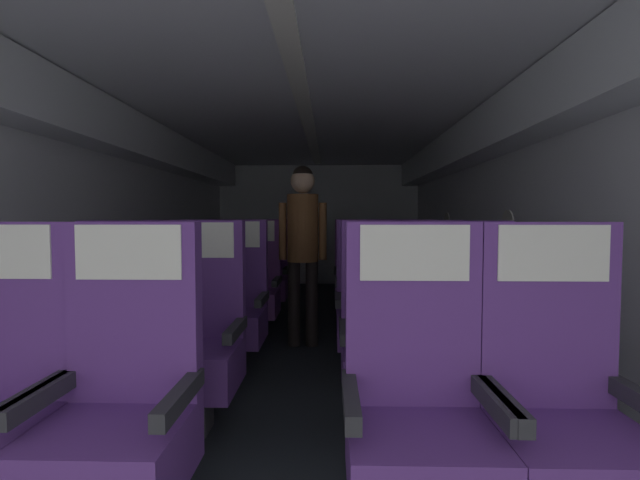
{
  "coord_description": "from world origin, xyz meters",
  "views": [
    {
      "loc": [
        0.22,
        0.13,
        1.15
      ],
      "look_at": [
        0.11,
        4.39,
        0.94
      ],
      "focal_mm": 24.66,
      "sensor_mm": 36.0,
      "label": 1
    }
  ],
  "objects_px": {
    "seat_c_right_aisle": "(436,308)",
    "seat_e_right_window": "(356,276)",
    "seat_b_right_aisle": "(474,341)",
    "flight_attendant": "(303,235)",
    "seat_a_right_aisle": "(562,416)",
    "seat_b_left_window": "(112,339)",
    "seat_a_left_aisle": "(120,411)",
    "seat_a_right_window": "(418,414)",
    "seat_b_right_window": "(386,342)",
    "seat_e_right_aisle": "(398,276)",
    "seat_e_left_aisle": "(267,276)",
    "seat_d_right_window": "(362,289)",
    "seat_e_left_window": "(227,276)",
    "seat_b_left_aisle": "(196,340)",
    "seat_d_left_aisle": "(253,288)",
    "seat_c_left_aisle": "(233,307)",
    "seat_d_right_aisle": "(413,289)",
    "seat_c_right_window": "(369,308)",
    "seat_d_left_window": "(204,288)",
    "seat_c_left_window": "(170,307)"
  },
  "relations": [
    {
      "from": "seat_e_left_aisle",
      "to": "seat_e_right_window",
      "type": "distance_m",
      "value": 1.04
    },
    {
      "from": "seat_a_right_aisle",
      "to": "seat_e_left_aisle",
      "type": "distance_m",
      "value": 3.91
    },
    {
      "from": "seat_b_right_window",
      "to": "seat_e_right_aisle",
      "type": "distance_m",
      "value": 2.75
    },
    {
      "from": "seat_e_right_window",
      "to": "seat_b_right_aisle",
      "type": "bearing_deg",
      "value": -79.64
    },
    {
      "from": "seat_a_right_window",
      "to": "seat_c_right_window",
      "type": "relative_size",
      "value": 1.0
    },
    {
      "from": "seat_b_right_aisle",
      "to": "flight_attendant",
      "type": "bearing_deg",
      "value": 123.86
    },
    {
      "from": "seat_d_left_window",
      "to": "seat_e_left_window",
      "type": "height_order",
      "value": "same"
    },
    {
      "from": "seat_e_left_aisle",
      "to": "seat_b_right_window",
      "type": "bearing_deg",
      "value": -68.86
    },
    {
      "from": "seat_c_left_aisle",
      "to": "seat_e_left_window",
      "type": "distance_m",
      "value": 1.88
    },
    {
      "from": "seat_b_left_aisle",
      "to": "seat_b_left_window",
      "type": "bearing_deg",
      "value": 179.02
    },
    {
      "from": "seat_a_right_aisle",
      "to": "seat_c_right_window",
      "type": "xyz_separation_m",
      "value": [
        -0.5,
        1.78,
        0.0
      ]
    },
    {
      "from": "seat_b_left_window",
      "to": "seat_e_left_aisle",
      "type": "height_order",
      "value": "same"
    },
    {
      "from": "seat_a_right_aisle",
      "to": "seat_e_left_window",
      "type": "xyz_separation_m",
      "value": [
        -2.0,
        3.6,
        0.0
      ]
    },
    {
      "from": "seat_a_left_aisle",
      "to": "seat_a_right_window",
      "type": "distance_m",
      "value": 1.03
    },
    {
      "from": "seat_b_left_aisle",
      "to": "seat_c_left_window",
      "type": "distance_m",
      "value": 1.01
    },
    {
      "from": "seat_b_left_window",
      "to": "seat_b_left_aisle",
      "type": "height_order",
      "value": "same"
    },
    {
      "from": "seat_e_left_window",
      "to": "seat_e_right_aisle",
      "type": "distance_m",
      "value": 1.99
    },
    {
      "from": "seat_b_left_window",
      "to": "seat_c_right_window",
      "type": "distance_m",
      "value": 1.74
    },
    {
      "from": "seat_e_left_aisle",
      "to": "seat_e_right_window",
      "type": "xyz_separation_m",
      "value": [
        1.04,
        -0.0,
        0.0
      ]
    },
    {
      "from": "seat_b_right_aisle",
      "to": "seat_d_right_window",
      "type": "relative_size",
      "value": 1.0
    },
    {
      "from": "seat_b_right_window",
      "to": "seat_a_right_aisle",
      "type": "bearing_deg",
      "value": -61.32
    },
    {
      "from": "seat_b_left_window",
      "to": "seat_b_right_aisle",
      "type": "distance_m",
      "value": 2.0
    },
    {
      "from": "seat_e_left_aisle",
      "to": "seat_e_right_window",
      "type": "relative_size",
      "value": 1.0
    },
    {
      "from": "seat_c_right_aisle",
      "to": "seat_d_right_window",
      "type": "xyz_separation_m",
      "value": [
        -0.49,
        0.9,
        0.0
      ]
    },
    {
      "from": "seat_c_left_aisle",
      "to": "seat_e_right_aisle",
      "type": "distance_m",
      "value": 2.36
    },
    {
      "from": "seat_a_left_aisle",
      "to": "seat_d_left_aisle",
      "type": "bearing_deg",
      "value": 90.19
    },
    {
      "from": "seat_e_left_aisle",
      "to": "seat_d_right_aisle",
      "type": "bearing_deg",
      "value": -30.56
    },
    {
      "from": "seat_d_left_window",
      "to": "seat_a_right_aisle",
      "type": "bearing_deg",
      "value": -53.21
    },
    {
      "from": "seat_c_right_aisle",
      "to": "seat_d_right_window",
      "type": "distance_m",
      "value": 1.03
    },
    {
      "from": "seat_c_right_window",
      "to": "seat_e_right_window",
      "type": "relative_size",
      "value": 1.0
    },
    {
      "from": "seat_b_left_aisle",
      "to": "seat_d_left_aisle",
      "type": "bearing_deg",
      "value": 90.08
    },
    {
      "from": "seat_a_right_window",
      "to": "flight_attendant",
      "type": "height_order",
      "value": "flight_attendant"
    },
    {
      "from": "seat_b_left_aisle",
      "to": "seat_a_left_aisle",
      "type": "bearing_deg",
      "value": -89.58
    },
    {
      "from": "seat_a_right_aisle",
      "to": "seat_e_right_window",
      "type": "relative_size",
      "value": 1.0
    },
    {
      "from": "seat_c_right_window",
      "to": "seat_d_right_aisle",
      "type": "relative_size",
      "value": 1.0
    },
    {
      "from": "seat_a_right_aisle",
      "to": "seat_c_left_window",
      "type": "bearing_deg",
      "value": 138.27
    },
    {
      "from": "seat_e_left_window",
      "to": "seat_d_left_aisle",
      "type": "bearing_deg",
      "value": -62.5
    },
    {
      "from": "seat_d_left_aisle",
      "to": "seat_c_left_aisle",
      "type": "bearing_deg",
      "value": -89.73
    },
    {
      "from": "seat_b_left_aisle",
      "to": "seat_e_left_window",
      "type": "height_order",
      "value": "same"
    },
    {
      "from": "seat_d_left_aisle",
      "to": "seat_d_right_aisle",
      "type": "xyz_separation_m",
      "value": [
        1.53,
        -0.01,
        0.0
      ]
    },
    {
      "from": "seat_c_right_aisle",
      "to": "seat_d_right_window",
      "type": "bearing_deg",
      "value": 118.69
    },
    {
      "from": "seat_c_left_aisle",
      "to": "seat_e_left_window",
      "type": "height_order",
      "value": "same"
    },
    {
      "from": "seat_d_left_window",
      "to": "seat_d_right_window",
      "type": "relative_size",
      "value": 1.0
    },
    {
      "from": "seat_d_right_window",
      "to": "seat_e_right_window",
      "type": "relative_size",
      "value": 1.0
    },
    {
      "from": "seat_d_left_window",
      "to": "seat_e_left_window",
      "type": "distance_m",
      "value": 0.92
    },
    {
      "from": "seat_a_right_aisle",
      "to": "seat_b_left_window",
      "type": "relative_size",
      "value": 1.0
    },
    {
      "from": "seat_c_right_aisle",
      "to": "seat_e_right_window",
      "type": "xyz_separation_m",
      "value": [
        -0.5,
        1.8,
        0.0
      ]
    },
    {
      "from": "seat_a_right_aisle",
      "to": "seat_c_right_window",
      "type": "distance_m",
      "value": 1.85
    },
    {
      "from": "seat_b_right_window",
      "to": "flight_attendant",
      "type": "xyz_separation_m",
      "value": [
        -0.56,
        1.56,
        0.52
      ]
    },
    {
      "from": "seat_a_left_aisle",
      "to": "seat_a_right_window",
      "type": "relative_size",
      "value": 1.0
    }
  ]
}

